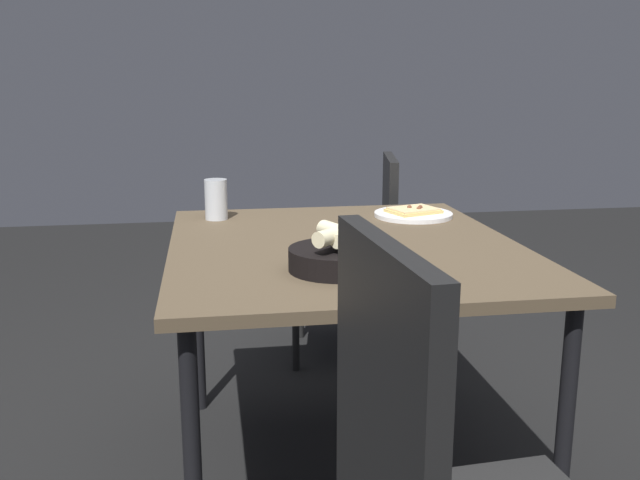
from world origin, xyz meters
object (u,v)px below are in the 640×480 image
Objects in this scene: bread_basket at (337,256)px; chair_far at (361,244)px; dining_table at (344,263)px; pizza_plate at (413,213)px; beer_glass at (216,202)px.

chair_far is at bearing -105.21° from bread_basket.
bread_basket is (0.07, 0.28, 0.09)m from dining_table.
bread_basket is (0.38, 0.63, 0.03)m from pizza_plate.
bread_basket is 1.29m from chair_far.
dining_table is 1.32× the size of chair_far.
beer_glass reaches higher than pizza_plate.
pizza_plate is 0.64m from chair_far.
bread_basket is at bearing 75.44° from dining_table.
bread_basket is at bearing 74.79° from chair_far.
chair_far is (-0.61, -0.53, -0.29)m from beer_glass.
pizza_plate is 0.73m from bread_basket.
beer_glass is at bearing -5.23° from pizza_plate.
beer_glass is 0.15× the size of chair_far.
pizza_plate is at bearing 94.85° from chair_far.
pizza_plate reaches higher than dining_table.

